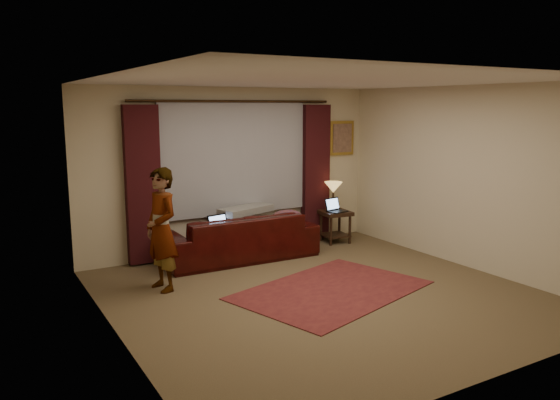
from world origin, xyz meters
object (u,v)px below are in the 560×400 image
object	(u,v)px
sofa	(239,228)
laptop_table	(337,205)
tiffany_lamp	(333,196)
person	(162,230)
end_table	(335,227)
laptop_sofa	(223,224)

from	to	relation	value
sofa	laptop_table	distance (m)	1.86
tiffany_lamp	person	xyz separation A→B (m)	(-3.34, -0.97, -0.01)
sofa	laptop_table	bearing A→B (deg)	-178.55
person	laptop_table	bearing A→B (deg)	93.37
sofa	tiffany_lamp	distance (m)	1.91
end_table	person	size ratio (longest dim) A/B	0.35
end_table	tiffany_lamp	distance (m)	0.52
laptop_sofa	laptop_table	xyz separation A→B (m)	(2.17, 0.14, 0.06)
sofa	laptop_sofa	xyz separation A→B (m)	(-0.32, -0.13, 0.12)
tiffany_lamp	end_table	bearing A→B (deg)	-93.64
tiffany_lamp	person	world-z (taller)	person
sofa	end_table	xyz separation A→B (m)	(1.87, 0.09, -0.20)
laptop_sofa	tiffany_lamp	bearing A→B (deg)	-6.11
laptop_sofa	end_table	bearing A→B (deg)	-8.19
laptop_table	sofa	bearing A→B (deg)	168.19
laptop_table	person	bearing A→B (deg)	-178.45
sofa	person	size ratio (longest dim) A/B	1.51
sofa	tiffany_lamp	bearing A→B (deg)	-173.69
tiffany_lamp	laptop_table	xyz separation A→B (m)	(-0.03, -0.16, -0.13)
end_table	person	distance (m)	3.48
end_table	tiffany_lamp	xyz separation A→B (m)	(0.01, 0.08, 0.52)
tiffany_lamp	person	size ratio (longest dim) A/B	0.31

